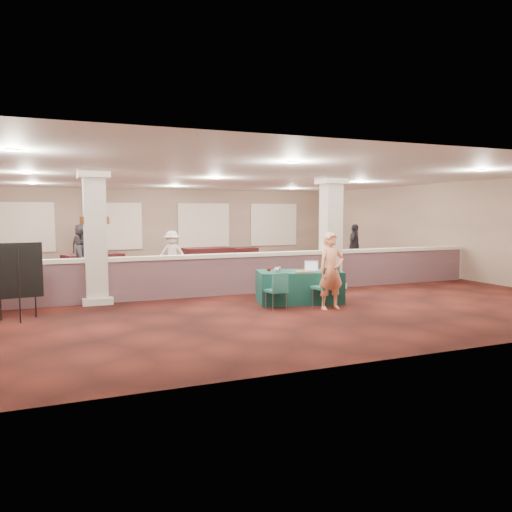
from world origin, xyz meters
name	(u,v)px	position (x,y,z in m)	size (l,w,h in m)	color
ground	(216,287)	(0.00, 0.00, 0.00)	(16.00, 16.00, 0.00)	#491812
wall_back	(160,226)	(0.00, 8.00, 1.60)	(16.00, 0.04, 3.20)	#7B6255
wall_front	(384,253)	(0.00, -8.00, 1.60)	(16.00, 0.04, 3.20)	#7B6255
wall_right	(431,229)	(8.00, 0.00, 1.60)	(0.04, 16.00, 3.20)	#7B6255
ceiling	(215,178)	(0.00, 0.00, 3.20)	(16.00, 16.00, 0.02)	silver
partition_wall	(233,273)	(0.00, -1.50, 0.57)	(15.60, 0.28, 1.10)	brown
column_left	(95,236)	(-3.50, -1.50, 1.64)	(0.72, 0.72, 3.20)	beige
column_right	(331,232)	(3.00, -1.50, 1.64)	(0.72, 0.72, 3.20)	beige
sconce_left	(82,220)	(-3.78, -1.50, 2.00)	(0.12, 0.12, 0.18)	brown
sconce_right	(107,220)	(-3.22, -1.50, 2.00)	(0.12, 0.12, 0.18)	brown
near_table	(299,287)	(1.07, -3.26, 0.39)	(2.01, 1.00, 0.77)	#103D32
conf_chair_main	(327,284)	(1.33, -4.17, 0.56)	(0.54, 0.54, 0.95)	#205F5A
conf_chair_side	(278,288)	(0.23, -3.84, 0.49)	(0.44, 0.45, 0.83)	#205F5A
easel_board	(18,271)	(-5.12, -2.95, 1.01)	(0.93, 0.50, 1.58)	black
woman	(331,271)	(1.33, -4.31, 0.87)	(0.63, 0.42, 1.75)	#F4926A
far_table_front_center	(273,270)	(2.00, 0.30, 0.37)	(1.81, 0.91, 0.74)	black
far_table_front_right	(342,263)	(5.29, 1.49, 0.36)	(1.80, 0.90, 0.73)	black
far_table_back_left	(93,265)	(-3.16, 3.85, 0.39)	(1.91, 0.96, 0.78)	black
far_table_back_center	(208,258)	(1.30, 5.03, 0.39)	(1.95, 0.97, 0.79)	black
far_table_back_right	(235,257)	(2.50, 5.25, 0.37)	(1.80, 0.90, 0.73)	black
attendee_a	(87,260)	(-3.59, 0.20, 0.89)	(0.86, 0.48, 1.78)	black
attendee_b	(172,254)	(-0.63, 2.96, 0.78)	(0.99, 0.45, 1.55)	white
attendee_c	(354,246)	(6.50, 2.54, 0.87)	(1.02, 0.49, 1.74)	black
attendee_d	(81,246)	(-3.36, 7.00, 0.87)	(0.86, 0.46, 1.74)	black
laptop_base	(313,271)	(1.37, -3.39, 0.78)	(0.35, 0.24, 0.02)	silver
laptop_screen	(311,265)	(1.40, -3.27, 0.91)	(0.35, 0.01, 0.23)	silver
screen_glow	(311,266)	(1.39, -3.28, 0.89)	(0.32, 0.00, 0.20)	silver
knitting	(304,272)	(1.06, -3.53, 0.79)	(0.42, 0.32, 0.03)	#C1771E
yarn_cream	(277,270)	(0.48, -3.22, 0.83)	(0.12, 0.12, 0.12)	beige
yarn_red	(269,269)	(0.37, -3.03, 0.82)	(0.11, 0.11, 0.11)	maroon
yarn_grey	(279,268)	(0.64, -3.02, 0.83)	(0.11, 0.11, 0.11)	#4A4A4F
scissors	(330,272)	(1.67, -3.72, 0.78)	(0.13, 0.03, 0.01)	red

